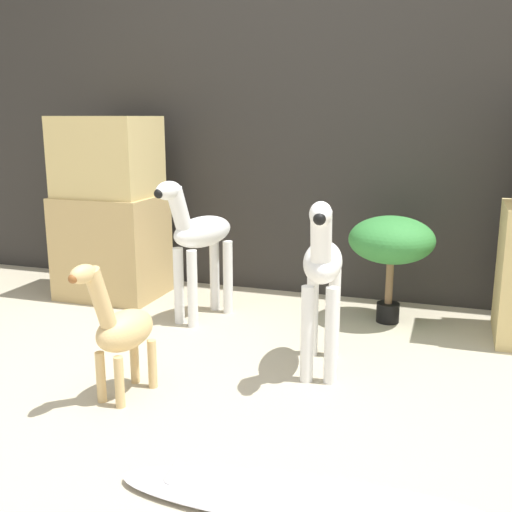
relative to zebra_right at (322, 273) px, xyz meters
The scene contains 8 objects.
ground_plane 0.73m from the zebra_right, 110.22° to the right, with size 14.00×14.00×0.00m, color #B2A88E.
wall_back 1.33m from the zebra_right, 100.38° to the left, with size 6.40×0.08×2.20m.
rock_pillar_left 1.56m from the zebra_right, 153.93° to the left, with size 0.56×0.45×1.04m.
zebra_right is the anchor object (origin of this frame).
zebra_left 0.86m from the zebra_right, 148.92° to the left, with size 0.28×0.52×0.74m.
giraffe_figurine 0.82m from the zebra_right, 144.36° to the right, with size 0.20×0.40×0.55m.
potted_palm_front 0.74m from the zebra_right, 74.55° to the left, with size 0.43×0.43×0.55m.
surfboard 0.99m from the zebra_right, 80.67° to the right, with size 1.08×0.34×0.08m.
Camera 1 is at (0.69, -1.73, 1.04)m, focal length 42.00 mm.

